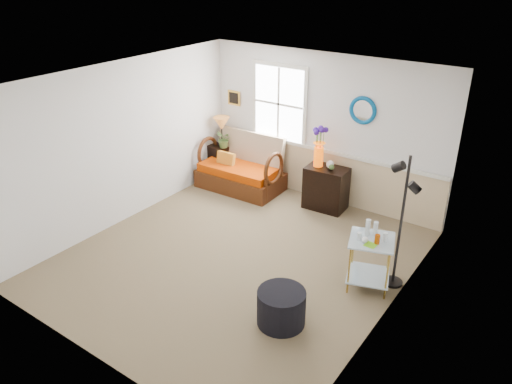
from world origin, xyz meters
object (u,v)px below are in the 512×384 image
Objects in this scene: lamp_stand at (220,161)px; ottoman at (281,307)px; loveseat at (240,163)px; cabinet at (326,188)px; side_table at (369,263)px; floor_lamp at (401,223)px.

lamp_stand is 1.12× the size of ottoman.
cabinet is (1.70, 0.20, -0.13)m from loveseat.
lamp_stand is 4.24m from side_table.
side_table is 0.67m from floor_lamp.
loveseat is at bearing -17.82° from lamp_stand.
loveseat is at bearing -176.37° from cabinet.
loveseat is 3.74m from floor_lamp.
side_table reaches higher than ottoman.
lamp_stand is 0.92× the size of side_table.
lamp_stand is at bearing 168.72° from floor_lamp.
lamp_stand is at bearing 138.11° from ottoman.
side_table is at bearing 67.30° from ottoman.
cabinet reaches higher than ottoman.
floor_lamp reaches higher than side_table.
ottoman is at bearing -112.70° from side_table.
ottoman is at bearing -74.63° from cabinet.
cabinet is 0.41× the size of floor_lamp.
cabinet reaches higher than lamp_stand.
loveseat is 2.17× the size of side_table.
loveseat is 0.84× the size of floor_lamp.
loveseat reaches higher than cabinet.
floor_lamp reaches higher than cabinet.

